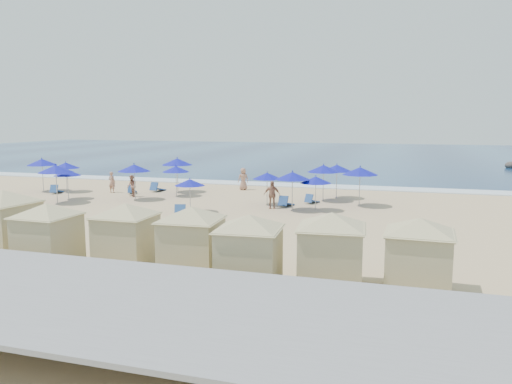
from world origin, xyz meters
TOP-DOWN VIEW (x-y plane):
  - ground at (0.00, 0.00)m, footprint 160.00×160.00m
  - ocean at (0.00, 55.00)m, footprint 160.00×80.00m
  - surf_line at (0.00, 15.50)m, footprint 160.00×2.50m
  - trash_bin at (0.22, -3.59)m, footprint 0.99×0.99m
  - cabana_0 at (-3.10, -9.10)m, footprint 4.62×4.62m
  - cabana_1 at (-0.35, -9.92)m, footprint 4.14×4.14m
  - cabana_2 at (2.47, -9.07)m, footprint 4.16×4.16m
  - cabana_3 at (5.20, -9.23)m, footprint 4.23×4.23m
  - cabana_4 at (7.59, -10.00)m, footprint 4.19×4.19m
  - cabana_5 at (10.17, -9.33)m, footprint 4.35×4.35m
  - cabana_6 at (12.88, -9.05)m, footprint 4.23×4.23m
  - umbrella_0 at (-14.45, 6.61)m, footprint 2.28×2.28m
  - umbrella_1 at (-9.62, 2.16)m, footprint 2.31×2.31m
  - umbrella_2 at (-12.43, 6.79)m, footprint 2.06×2.06m
  - umbrella_3 at (-5.44, 4.91)m, footprint 2.23×2.23m
  - umbrella_4 at (-4.28, 9.18)m, footprint 2.35×2.35m
  - umbrella_5 at (-3.48, 7.29)m, footprint 1.99×1.99m
  - umbrella_6 at (0.17, 1.67)m, footprint 1.82×1.82m
  - umbrella_7 at (3.80, 5.59)m, footprint 1.91×1.91m
  - umbrella_8 at (5.83, 4.01)m, footprint 2.15×2.15m
  - umbrella_9 at (7.71, 9.63)m, footprint 2.16×2.16m
  - umbrella_10 at (7.01, 8.18)m, footprint 2.24×2.24m
  - umbrella_11 at (7.17, 4.39)m, footprint 1.90×1.90m
  - umbrella_12 at (9.56, 6.81)m, footprint 2.28×2.28m
  - umbrella_13 at (-10.00, 3.80)m, footprint 1.87×1.87m
  - beach_chair_0 at (-12.69, 5.87)m, footprint 0.87×1.38m
  - beach_chair_1 at (-7.23, 7.50)m, footprint 1.02×1.35m
  - beach_chair_2 at (-5.97, 9.00)m, footprint 0.78×1.46m
  - beach_chair_3 at (0.21, 0.32)m, footprint 1.00×1.51m
  - beach_chair_4 at (5.11, 5.24)m, footprint 0.84×1.44m
  - beach_chair_5 at (6.44, 6.96)m, footprint 0.90×1.32m
  - beachgoer_0 at (-8.93, 7.50)m, footprint 0.61×0.42m
  - beachgoer_1 at (-6.35, 6.03)m, footprint 0.97×0.95m
  - beachgoer_2 at (4.45, 4.37)m, footprint 1.09×0.68m
  - beachgoer_3 at (0.08, 11.86)m, footprint 1.01×0.94m

SIDE VIEW (x-z plane):
  - ground at x=0.00m, z-range 0.00..0.00m
  - ocean at x=0.00m, z-range 0.00..0.06m
  - surf_line at x=0.00m, z-range 0.00..0.08m
  - beach_chair_5 at x=6.44m, z-range -0.10..0.56m
  - beach_chair_1 at x=-7.23m, z-range -0.10..0.58m
  - beach_chair_0 at x=-12.69m, z-range -0.11..0.60m
  - beach_chair_4 at x=5.11m, z-range -0.11..0.63m
  - beach_chair_3 at x=0.21m, z-range -0.12..0.65m
  - beach_chair_2 at x=-5.97m, z-range -0.12..0.65m
  - trash_bin at x=0.22m, z-range 0.00..0.89m
  - beachgoer_1 at x=-6.35m, z-range 0.00..1.57m
  - beachgoer_0 at x=-8.93m, z-range 0.00..1.59m
  - beachgoer_2 at x=4.45m, z-range 0.00..1.73m
  - beachgoer_3 at x=0.08m, z-range 0.00..1.73m
  - cabana_1 at x=-0.35m, z-range 0.19..2.79m
  - cabana_2 at x=2.47m, z-range 0.19..2.80m
  - cabana_4 at x=7.59m, z-range 0.19..2.83m
  - cabana_6 at x=12.88m, z-range 0.19..2.85m
  - cabana_3 at x=5.20m, z-range 0.19..2.85m
  - cabana_5 at x=10.17m, z-range 0.20..2.94m
  - cabana_0 at x=-3.10m, z-range 0.21..3.12m
  - umbrella_6 at x=0.17m, z-range 0.76..2.83m
  - umbrella_13 at x=-10.00m, z-range 0.78..2.91m
  - umbrella_11 at x=7.17m, z-range 0.80..2.96m
  - umbrella_7 at x=3.80m, z-range 0.80..2.97m
  - umbrella_5 at x=-3.48m, z-range 0.83..3.10m
  - umbrella_2 at x=-12.43m, z-range 0.86..3.20m
  - umbrella_8 at x=5.83m, z-range 0.90..3.35m
  - umbrella_9 at x=7.71m, z-range 0.90..3.36m
  - umbrella_3 at x=-5.44m, z-range 0.93..3.47m
  - umbrella_10 at x=7.01m, z-range 0.94..3.48m
  - umbrella_12 at x=9.56m, z-range 0.95..3.55m
  - umbrella_0 at x=-14.45m, z-range 0.95..3.55m
  - umbrella_1 at x=-9.62m, z-range 0.96..3.59m
  - umbrella_4 at x=-4.28m, z-range 0.98..3.66m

